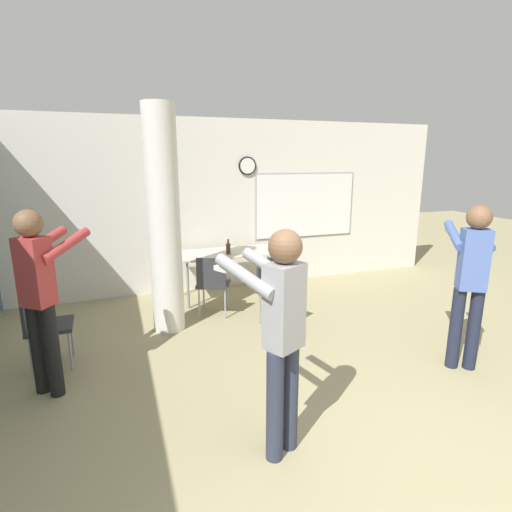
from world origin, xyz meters
TOP-DOWN VIEW (x-y plane):
  - wall_back at (0.03, 5.06)m, footprint 8.00×0.15m
  - support_pillar at (-1.21, 3.51)m, footprint 0.40×0.40m
  - folding_table at (-0.10, 4.45)m, footprint 1.62×0.73m
  - bottle_on_table at (-0.18, 4.31)m, footprint 0.07×0.07m
  - chair_by_left_wall at (-2.58, 2.94)m, footprint 0.45×0.45m
  - chair_table_left at (-0.57, 3.75)m, footprint 0.57×0.57m
  - chair_table_front at (0.16, 3.25)m, footprint 0.60×0.60m
  - person_watching_back at (-2.46, 2.40)m, footprint 0.64×0.69m
  - person_playing_side at (1.58, 1.49)m, footprint 0.60×0.71m
  - person_playing_front at (-0.73, 0.95)m, footprint 0.57×0.69m

SIDE VIEW (x-z plane):
  - chair_by_left_wall at x=-2.58m, z-range 0.08..0.95m
  - chair_table_left at x=-0.57m, z-range 0.08..0.95m
  - chair_table_front at x=0.16m, z-range 0.08..0.95m
  - folding_table at x=-0.10m, z-range 0.32..1.06m
  - bottle_on_table at x=-0.18m, z-range 0.71..0.94m
  - person_playing_front at x=-0.73m, z-range 0.15..1.86m
  - person_playing_side at x=1.58m, z-range 0.15..1.88m
  - person_watching_back at x=-2.46m, z-range 0.15..1.89m
  - wall_back at x=0.03m, z-range 0.00..2.80m
  - support_pillar at x=-1.21m, z-range 0.00..2.80m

